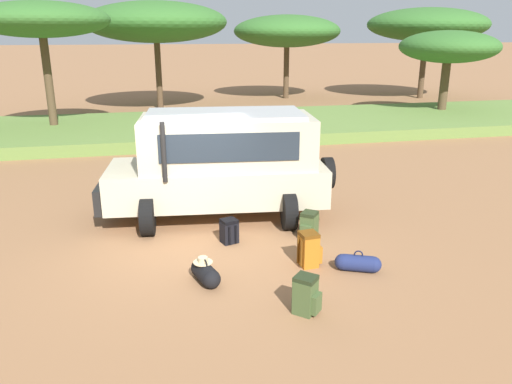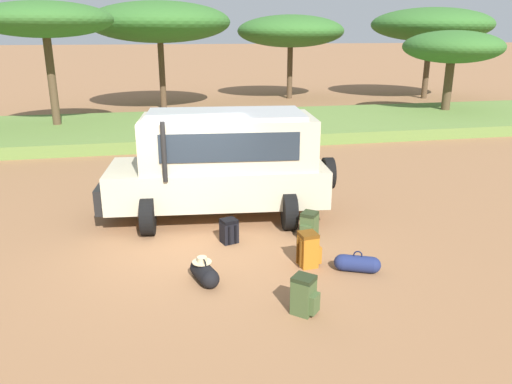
{
  "view_description": "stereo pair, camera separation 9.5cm",
  "coord_description": "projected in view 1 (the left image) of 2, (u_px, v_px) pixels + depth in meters",
  "views": [
    {
      "loc": [
        -0.81,
        -9.48,
        4.15
      ],
      "look_at": [
        1.29,
        0.02,
        1.0
      ],
      "focal_mm": 35.0,
      "sensor_mm": 36.0,
      "label": 1
    },
    {
      "loc": [
        -0.71,
        -9.5,
        4.15
      ],
      "look_at": [
        1.29,
        0.02,
        1.0
      ],
      "focal_mm": 35.0,
      "sensor_mm": 36.0,
      "label": 2
    }
  ],
  "objects": [
    {
      "name": "ground_plane",
      "position": [
        195.0,
        243.0,
        10.26
      ],
      "size": [
        320.0,
        320.0,
        0.0
      ],
      "primitive_type": "plane",
      "color": "#936642"
    },
    {
      "name": "grass_bank",
      "position": [
        167.0,
        129.0,
        21.0
      ],
      "size": [
        120.0,
        7.0,
        0.44
      ],
      "color": "olive",
      "rests_on": "ground_plane"
    },
    {
      "name": "safari_vehicle",
      "position": [
        222.0,
        162.0,
        11.35
      ],
      "size": [
        5.44,
        3.08,
        2.44
      ],
      "color": "beige",
      "rests_on": "ground_plane"
    },
    {
      "name": "backpack_beside_front_wheel",
      "position": [
        229.0,
        231.0,
        10.2
      ],
      "size": [
        0.39,
        0.43,
        0.51
      ],
      "color": "black",
      "rests_on": "ground_plane"
    },
    {
      "name": "backpack_cluster_center",
      "position": [
        309.0,
        249.0,
        9.17
      ],
      "size": [
        0.44,
        0.38,
        0.65
      ],
      "color": "#B26619",
      "rests_on": "ground_plane"
    },
    {
      "name": "backpack_near_rear_wheel",
      "position": [
        309.0,
        225.0,
        10.44
      ],
      "size": [
        0.46,
        0.48,
        0.56
      ],
      "color": "#42562D",
      "rests_on": "ground_plane"
    },
    {
      "name": "backpack_outermost",
      "position": [
        306.0,
        295.0,
        7.63
      ],
      "size": [
        0.47,
        0.46,
        0.62
      ],
      "color": "#42562D",
      "rests_on": "ground_plane"
    },
    {
      "name": "duffel_bag_low_black_case",
      "position": [
        205.0,
        273.0,
        8.6
      ],
      "size": [
        0.46,
        0.79,
        0.43
      ],
      "color": "black",
      "rests_on": "ground_plane"
    },
    {
      "name": "duffel_bag_soft_canvas",
      "position": [
        358.0,
        263.0,
        9.01
      ],
      "size": [
        0.79,
        0.52,
        0.4
      ],
      "color": "navy",
      "rests_on": "ground_plane"
    },
    {
      "name": "acacia_tree_left_mid",
      "position": [
        41.0,
        20.0,
        19.4
      ],
      "size": [
        5.28,
        4.85,
        5.27
      ],
      "color": "brown",
      "rests_on": "ground_plane"
    },
    {
      "name": "acacia_tree_centre_back",
      "position": [
        156.0,
        22.0,
        26.29
      ],
      "size": [
        7.52,
        7.64,
        5.65
      ],
      "color": "brown",
      "rests_on": "ground_plane"
    },
    {
      "name": "acacia_tree_right_mid",
      "position": [
        287.0,
        31.0,
        30.92
      ],
      "size": [
        6.63,
        6.29,
        5.11
      ],
      "color": "brown",
      "rests_on": "ground_plane"
    },
    {
      "name": "acacia_tree_far_right",
      "position": [
        449.0,
        47.0,
        23.78
      ],
      "size": [
        4.54,
        4.97,
        4.19
      ],
      "color": "brown",
      "rests_on": "ground_plane"
    },
    {
      "name": "acacia_tree_distant_right",
      "position": [
        427.0,
        25.0,
        30.88
      ],
      "size": [
        7.3,
        7.44,
        5.52
      ],
      "color": "brown",
      "rests_on": "ground_plane"
    }
  ]
}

